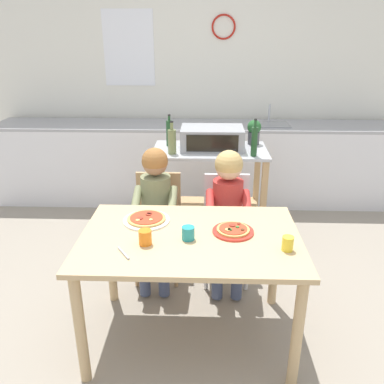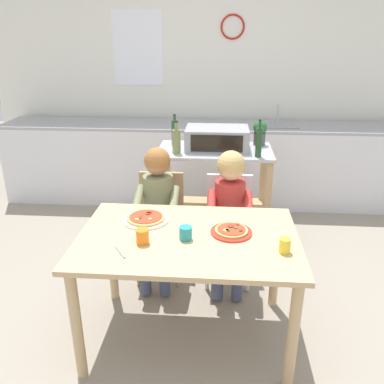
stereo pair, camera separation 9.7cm
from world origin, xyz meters
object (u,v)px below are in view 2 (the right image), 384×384
(toaster_oven, at_px, (217,138))
(drinking_cup_yellow, at_px, (285,245))
(child_in_olive_shirt, at_px, (157,201))
(drinking_cup_orange, at_px, (142,236))
(bottle_tall_green_wine, at_px, (259,142))
(bottle_squat_spirits, at_px, (175,133))
(pizza_plate_red_rimmed, at_px, (231,231))
(kitchen_island_cart, at_px, (214,181))
(pizza_plate_white, at_px, (146,218))
(potted_herb_plant, at_px, (260,132))
(dining_chair_left, at_px, (160,218))
(dining_chair_right, at_px, (229,221))
(child_in_red_shirt, at_px, (230,203))
(dining_table, at_px, (188,251))
(serving_spoon, at_px, (120,251))
(bottle_dark_olive_oil, at_px, (176,141))
(drinking_cup_teal, at_px, (186,233))

(toaster_oven, height_order, drinking_cup_yellow, toaster_oven)
(child_in_olive_shirt, relative_size, drinking_cup_orange, 12.30)
(bottle_tall_green_wine, height_order, bottle_squat_spirits, bottle_tall_green_wine)
(pizza_plate_red_rimmed, bearing_deg, bottle_tall_green_wine, 77.98)
(kitchen_island_cart, height_order, pizza_plate_white, kitchen_island_cart)
(kitchen_island_cart, bearing_deg, potted_herb_plant, 24.61)
(bottle_squat_spirits, height_order, drinking_cup_yellow, bottle_squat_spirits)
(dining_chair_left, bearing_deg, toaster_oven, 55.47)
(dining_chair_left, bearing_deg, dining_chair_right, -1.86)
(bottle_squat_spirits, bearing_deg, dining_chair_right, -55.18)
(dining_chair_right, height_order, pizza_plate_red_rimmed, dining_chair_right)
(toaster_oven, relative_size, pizza_plate_white, 1.86)
(kitchen_island_cart, xyz_separation_m, dining_chair_left, (-0.40, -0.58, -0.10))
(drinking_cup_orange, bearing_deg, bottle_squat_spirits, 89.76)
(dining_chair_left, distance_m, pizza_plate_white, 0.61)
(bottle_tall_green_wine, distance_m, child_in_red_shirt, 0.66)
(child_in_olive_shirt, distance_m, drinking_cup_orange, 0.73)
(dining_table, height_order, serving_spoon, serving_spoon)
(toaster_oven, distance_m, child_in_olive_shirt, 0.89)
(kitchen_island_cart, height_order, child_in_red_shirt, child_in_red_shirt)
(dining_chair_left, xyz_separation_m, dining_chair_right, (0.53, -0.02, 0.00))
(potted_herb_plant, height_order, dining_table, potted_herb_plant)
(bottle_dark_olive_oil, bearing_deg, bottle_squat_spirits, 99.65)
(kitchen_island_cart, height_order, pizza_plate_red_rimmed, kitchen_island_cart)
(drinking_cup_orange, xyz_separation_m, drinking_cup_yellow, (0.77, -0.04, -0.00))
(child_in_red_shirt, distance_m, drinking_cup_yellow, 0.80)
(bottle_dark_olive_oil, bearing_deg, dining_table, -80.49)
(serving_spoon, bearing_deg, potted_herb_plant, 63.30)
(dining_chair_left, relative_size, serving_spoon, 5.79)
(drinking_cup_yellow, bearing_deg, pizza_plate_white, 158.03)
(toaster_oven, xyz_separation_m, dining_table, (-0.14, -1.34, -0.34))
(kitchen_island_cart, distance_m, dining_chair_right, 0.62)
(dining_chair_left, height_order, drinking_cup_teal, dining_chair_left)
(potted_herb_plant, bearing_deg, child_in_red_shirt, -106.55)
(dining_chair_right, relative_size, serving_spoon, 5.79)
(bottle_squat_spirits, xyz_separation_m, drinking_cup_teal, (0.23, -1.46, -0.22))
(kitchen_island_cart, bearing_deg, dining_chair_right, -78.10)
(bottle_squat_spirits, height_order, drinking_cup_orange, bottle_squat_spirits)
(serving_spoon, bearing_deg, pizza_plate_red_rimmed, 24.05)
(dining_table, relative_size, drinking_cup_teal, 16.47)
(dining_chair_right, bearing_deg, dining_table, -109.23)
(drinking_cup_yellow, bearing_deg, child_in_red_shirt, 110.53)
(bottle_dark_olive_oil, xyz_separation_m, drinking_cup_yellow, (0.72, -1.31, -0.21))
(kitchen_island_cart, distance_m, pizza_plate_red_rimmed, 1.28)
(drinking_cup_teal, bearing_deg, toaster_oven, 83.85)
(bottle_tall_green_wine, relative_size, drinking_cup_yellow, 3.79)
(dining_table, bearing_deg, bottle_tall_green_wine, 66.93)
(dining_table, distance_m, child_in_olive_shirt, 0.67)
(bottle_tall_green_wine, height_order, dining_chair_right, bottle_tall_green_wine)
(toaster_oven, bearing_deg, bottle_tall_green_wine, -32.48)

